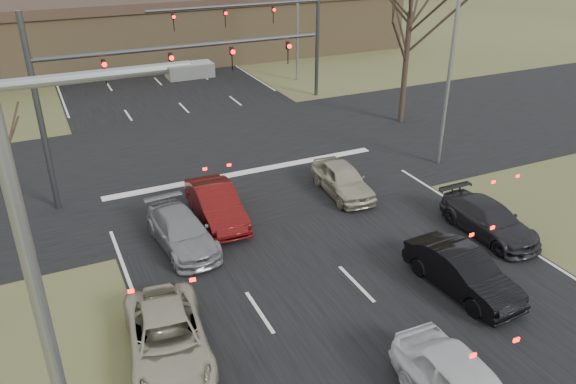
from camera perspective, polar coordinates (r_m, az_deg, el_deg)
name	(u,v)px	position (r m, az deg, el deg)	size (l,w,h in m)	color
ground	(410,339)	(17.23, 12.31, -14.42)	(360.00, 360.00, 0.00)	#4A4927
road_main	(99,21)	(71.37, -18.68, 16.14)	(14.00, 300.00, 0.02)	black
road_cross	(232,158)	(28.65, -5.66, 3.51)	(200.00, 14.00, 0.02)	black
building	(159,27)	(49.86, -13.02, 16.01)	(42.40, 10.40, 5.30)	brown
mast_arm_near	(122,81)	(23.99, -16.53, 10.79)	(12.12, 0.24, 8.00)	#383A3D
mast_arm_far	(278,22)	(36.66, -1.03, 16.84)	(11.12, 0.24, 8.00)	#383A3D
streetlight_right_near	(449,50)	(27.09, 16.08, 13.67)	(2.34, 0.25, 10.00)	gray
streetlight_right_far	(295,2)	(41.47, 0.75, 18.75)	(2.34, 0.25, 10.00)	gray
car_silver_suv	(168,338)	(16.27, -12.12, -14.28)	(2.14, 4.64, 1.29)	#B2AC90
car_black_hatch	(463,272)	(19.19, 17.31, -7.75)	(1.48, 4.26, 1.40)	black
car_charcoal_sedan	(489,220)	(22.76, 19.76, -2.67)	(1.77, 4.35, 1.26)	black
car_grey_ahead	(182,231)	(21.03, -10.73, -3.95)	(1.77, 4.35, 1.26)	gray
car_red_ahead	(216,204)	(22.50, -7.32, -1.27)	(1.54, 4.42, 1.46)	#4F0C0B
car_silver_ahead	(343,179)	(24.65, 5.58, 1.28)	(1.62, 4.02, 1.37)	#B1AC8F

